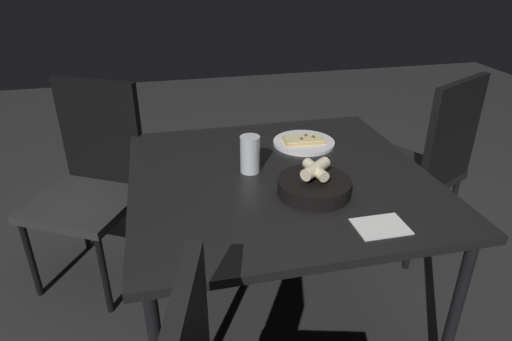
# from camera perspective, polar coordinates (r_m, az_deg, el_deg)

# --- Properties ---
(ground) EXTENTS (8.00, 8.00, 0.00)m
(ground) POSITION_cam_1_polar(r_m,az_deg,el_deg) (2.10, 2.61, -17.82)
(ground) COLOR #2B2B2B
(dining_table) EXTENTS (1.11, 1.07, 0.70)m
(dining_table) POSITION_cam_1_polar(r_m,az_deg,el_deg) (1.70, 3.06, -2.14)
(dining_table) COLOR black
(dining_table) RESTS_ON ground
(pizza_plate) EXTENTS (0.27, 0.27, 0.04)m
(pizza_plate) POSITION_cam_1_polar(r_m,az_deg,el_deg) (1.95, 6.15, 3.66)
(pizza_plate) COLOR white
(pizza_plate) RESTS_ON dining_table
(bread_basket) EXTENTS (0.26, 0.26, 0.12)m
(bread_basket) POSITION_cam_1_polar(r_m,az_deg,el_deg) (1.55, 7.41, -1.85)
(bread_basket) COLOR black
(bread_basket) RESTS_ON dining_table
(beer_glass) EXTENTS (0.08, 0.08, 0.14)m
(beer_glass) POSITION_cam_1_polar(r_m,az_deg,el_deg) (1.67, -0.77, 1.92)
(beer_glass) COLOR silver
(beer_glass) RESTS_ON dining_table
(napkin) EXTENTS (0.16, 0.12, 0.00)m
(napkin) POSITION_cam_1_polar(r_m,az_deg,el_deg) (1.43, 15.67, -6.91)
(napkin) COLOR white
(napkin) RESTS_ON dining_table
(chair_near) EXTENTS (0.59, 0.59, 0.95)m
(chair_near) POSITION_cam_1_polar(r_m,az_deg,el_deg) (2.38, 20.90, 1.36)
(chair_near) COLOR black
(chair_near) RESTS_ON ground
(chair_far) EXTENTS (0.60, 0.60, 0.94)m
(chair_far) POSITION_cam_1_polar(r_m,az_deg,el_deg) (2.19, -20.22, -0.42)
(chair_far) COLOR #2A2A2A
(chair_far) RESTS_ON ground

